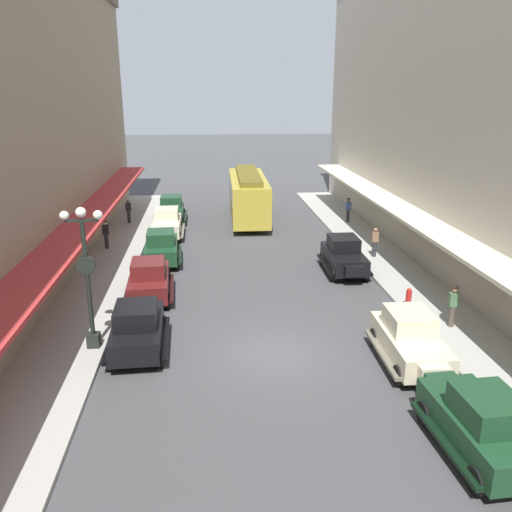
{
  "coord_description": "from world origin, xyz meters",
  "views": [
    {
      "loc": [
        -2.17,
        -16.82,
        9.02
      ],
      "look_at": [
        0.0,
        6.0,
        1.8
      ],
      "focal_mm": 36.85,
      "sensor_mm": 36.0,
      "label": 1
    }
  ],
  "objects_px": {
    "streetcar": "(248,194)",
    "fire_hydrant": "(409,297)",
    "parked_car_6": "(410,338)",
    "parked_car_4": "(167,223)",
    "parked_car_3": "(344,255)",
    "pedestrian_0": "(348,210)",
    "parked_car_5": "(149,278)",
    "pedestrian_3": "(129,211)",
    "parked_car_2": "(138,326)",
    "pedestrian_2": "(106,234)",
    "lamp_post_with_clock": "(87,273)",
    "pedestrian_1": "(453,306)",
    "parked_car_1": "(171,209)",
    "parked_car_7": "(161,246)",
    "pedestrian_4": "(375,242)",
    "parked_car_0": "(482,422)"
  },
  "relations": [
    {
      "from": "parked_car_3",
      "to": "pedestrian_4",
      "type": "xyz_separation_m",
      "value": [
        2.28,
        2.02,
        0.05
      ]
    },
    {
      "from": "parked_car_6",
      "to": "pedestrian_2",
      "type": "height_order",
      "value": "parked_car_6"
    },
    {
      "from": "parked_car_3",
      "to": "pedestrian_1",
      "type": "relative_size",
      "value": 2.57
    },
    {
      "from": "parked_car_6",
      "to": "parked_car_7",
      "type": "relative_size",
      "value": 1.0
    },
    {
      "from": "parked_car_5",
      "to": "parked_car_3",
      "type": "bearing_deg",
      "value": 15.52
    },
    {
      "from": "parked_car_0",
      "to": "pedestrian_2",
      "type": "relative_size",
      "value": 2.59
    },
    {
      "from": "parked_car_4",
      "to": "lamp_post_with_clock",
      "type": "bearing_deg",
      "value": -96.06
    },
    {
      "from": "pedestrian_2",
      "to": "pedestrian_4",
      "type": "relative_size",
      "value": 1.02
    },
    {
      "from": "parked_car_0",
      "to": "parked_car_3",
      "type": "xyz_separation_m",
      "value": [
        0.15,
        14.43,
        0.0
      ]
    },
    {
      "from": "parked_car_4",
      "to": "parked_car_5",
      "type": "bearing_deg",
      "value": -90.6
    },
    {
      "from": "fire_hydrant",
      "to": "parked_car_3",
      "type": "bearing_deg",
      "value": 106.87
    },
    {
      "from": "pedestrian_0",
      "to": "pedestrian_1",
      "type": "distance_m",
      "value": 17.41
    },
    {
      "from": "pedestrian_3",
      "to": "pedestrian_0",
      "type": "bearing_deg",
      "value": -4.3
    },
    {
      "from": "parked_car_6",
      "to": "lamp_post_with_clock",
      "type": "relative_size",
      "value": 0.83
    },
    {
      "from": "pedestrian_0",
      "to": "pedestrian_3",
      "type": "distance_m",
      "value": 15.46
    },
    {
      "from": "parked_car_3",
      "to": "pedestrian_2",
      "type": "distance_m",
      "value": 13.87
    },
    {
      "from": "fire_hydrant",
      "to": "pedestrian_3",
      "type": "distance_m",
      "value": 21.61
    },
    {
      "from": "parked_car_4",
      "to": "parked_car_5",
      "type": "relative_size",
      "value": 0.99
    },
    {
      "from": "parked_car_6",
      "to": "parked_car_4",
      "type": "bearing_deg",
      "value": 118.26
    },
    {
      "from": "parked_car_2",
      "to": "parked_car_4",
      "type": "relative_size",
      "value": 1.01
    },
    {
      "from": "pedestrian_1",
      "to": "parked_car_3",
      "type": "bearing_deg",
      "value": 108.93
    },
    {
      "from": "parked_car_5",
      "to": "streetcar",
      "type": "height_order",
      "value": "streetcar"
    },
    {
      "from": "parked_car_3",
      "to": "pedestrian_0",
      "type": "height_order",
      "value": "parked_car_3"
    },
    {
      "from": "parked_car_1",
      "to": "parked_car_7",
      "type": "relative_size",
      "value": 0.99
    },
    {
      "from": "parked_car_6",
      "to": "pedestrian_2",
      "type": "relative_size",
      "value": 2.57
    },
    {
      "from": "fire_hydrant",
      "to": "pedestrian_1",
      "type": "relative_size",
      "value": 0.49
    },
    {
      "from": "parked_car_4",
      "to": "parked_car_6",
      "type": "distance_m",
      "value": 19.82
    },
    {
      "from": "parked_car_6",
      "to": "pedestrian_0",
      "type": "distance_m",
      "value": 20.08
    },
    {
      "from": "parked_car_3",
      "to": "parked_car_7",
      "type": "bearing_deg",
      "value": 165.56
    },
    {
      "from": "parked_car_0",
      "to": "parked_car_5",
      "type": "relative_size",
      "value": 1.0
    },
    {
      "from": "parked_car_3",
      "to": "fire_hydrant",
      "type": "bearing_deg",
      "value": -73.13
    },
    {
      "from": "parked_car_2",
      "to": "parked_car_6",
      "type": "xyz_separation_m",
      "value": [
        9.41,
        -1.83,
        0.0
      ]
    },
    {
      "from": "parked_car_5",
      "to": "lamp_post_with_clock",
      "type": "relative_size",
      "value": 0.84
    },
    {
      "from": "parked_car_1",
      "to": "parked_car_7",
      "type": "xyz_separation_m",
      "value": [
        0.02,
        -9.51,
        0.0
      ]
    },
    {
      "from": "parked_car_2",
      "to": "pedestrian_2",
      "type": "relative_size",
      "value": 2.58
    },
    {
      "from": "pedestrian_0",
      "to": "parked_car_1",
      "type": "bearing_deg",
      "value": 171.94
    },
    {
      "from": "lamp_post_with_clock",
      "to": "pedestrian_3",
      "type": "height_order",
      "value": "lamp_post_with_clock"
    },
    {
      "from": "parked_car_7",
      "to": "pedestrian_4",
      "type": "bearing_deg",
      "value": -2.08
    },
    {
      "from": "parked_car_0",
      "to": "streetcar",
      "type": "relative_size",
      "value": 0.45
    },
    {
      "from": "streetcar",
      "to": "fire_hydrant",
      "type": "xyz_separation_m",
      "value": [
        5.54,
        -17.12,
        -1.34
      ]
    },
    {
      "from": "parked_car_5",
      "to": "pedestrian_3",
      "type": "xyz_separation_m",
      "value": [
        -2.79,
        14.04,
        0.05
      ]
    },
    {
      "from": "parked_car_7",
      "to": "fire_hydrant",
      "type": "bearing_deg",
      "value": -34.27
    },
    {
      "from": "lamp_post_with_clock",
      "to": "parked_car_7",
      "type": "bearing_deg",
      "value": 80.5
    },
    {
      "from": "parked_car_1",
      "to": "streetcar",
      "type": "bearing_deg",
      "value": 0.69
    },
    {
      "from": "pedestrian_2",
      "to": "pedestrian_4",
      "type": "distance_m",
      "value": 15.49
    },
    {
      "from": "lamp_post_with_clock",
      "to": "parked_car_5",
      "type": "bearing_deg",
      "value": 72.8
    },
    {
      "from": "pedestrian_2",
      "to": "parked_car_0",
      "type": "bearing_deg",
      "value": -56.73
    },
    {
      "from": "parked_car_5",
      "to": "fire_hydrant",
      "type": "xyz_separation_m",
      "value": [
        11.22,
        -2.4,
        -0.38
      ]
    },
    {
      "from": "pedestrian_4",
      "to": "parked_car_6",
      "type": "bearing_deg",
      "value": -101.93
    },
    {
      "from": "pedestrian_2",
      "to": "parked_car_7",
      "type": "bearing_deg",
      "value": -37.27
    }
  ]
}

